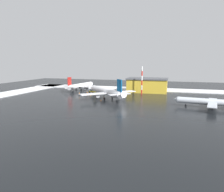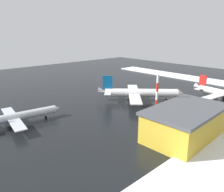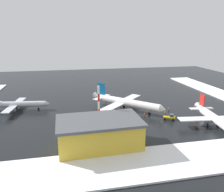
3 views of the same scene
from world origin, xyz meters
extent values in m
plane|color=black|center=(0.00, 0.00, 0.00)|extent=(240.00, 240.00, 0.00)
cube|color=white|center=(67.00, 0.00, 0.26)|extent=(14.00, 116.00, 0.52)
cylinder|color=white|center=(6.79, -7.66, 3.61)|extent=(24.46, 24.25, 3.51)
cone|color=white|center=(18.67, -19.41, 3.61)|extent=(4.10, 4.11, 3.33)
cone|color=white|center=(-5.24, 4.23, 4.23)|extent=(4.71, 4.71, 3.41)
cube|color=white|center=(10.53, 0.53, 3.30)|extent=(12.65, 12.72, 0.37)
cylinder|color=gray|center=(9.45, -1.30, 2.27)|extent=(3.94, 3.93, 2.06)
cube|color=white|center=(-1.36, -11.50, 3.30)|extent=(12.65, 12.72, 0.37)
cylinder|color=gray|center=(0.46, -10.40, 2.27)|extent=(3.94, 3.93, 2.06)
cube|color=#0C5999|center=(-3.48, 2.49, 8.04)|extent=(3.19, 3.16, 5.77)
cube|color=white|center=(-1.16, 4.54, 4.02)|extent=(5.39, 5.40, 0.25)
cube|color=white|center=(-5.51, 0.14, 4.02)|extent=(5.39, 5.40, 0.25)
cylinder|color=black|center=(14.49, -15.27, 2.06)|extent=(0.25, 0.25, 0.72)
cylinder|color=black|center=(14.49, -15.27, 0.57)|extent=(1.06, 1.05, 1.13)
cylinder|color=black|center=(6.18, -3.87, 2.06)|extent=(0.25, 0.25, 0.72)
cylinder|color=black|center=(6.18, -3.87, 0.57)|extent=(1.06, 1.05, 1.13)
cylinder|color=black|center=(2.99, -7.10, 2.06)|extent=(0.25, 0.25, 0.72)
cylinder|color=black|center=(2.99, -7.10, 0.57)|extent=(1.06, 1.05, 1.13)
cylinder|color=silver|center=(-40.75, 2.80, 2.69)|extent=(23.20, 5.70, 2.61)
cone|color=silver|center=(-28.41, 1.12, 2.69)|extent=(2.16, 2.71, 2.48)
cube|color=silver|center=(-42.18, 9.35, 2.46)|extent=(4.70, 10.35, 0.28)
cylinder|color=gray|center=(-42.01, 7.78, 1.69)|extent=(2.80, 1.87, 1.54)
cube|color=silver|center=(-43.88, -3.14, 2.46)|extent=(4.70, 10.35, 0.28)
cylinder|color=gray|center=(-43.29, -1.66, 1.69)|extent=(2.80, 1.87, 1.54)
cylinder|color=black|center=(-32.75, 1.71, 1.54)|extent=(0.18, 0.18, 0.54)
cylinder|color=black|center=(-32.75, 1.71, 0.42)|extent=(0.87, 0.38, 0.85)
cylinder|color=black|center=(-42.81, 4.78, 1.54)|extent=(0.18, 0.18, 0.54)
cylinder|color=black|center=(-42.81, 4.78, 0.42)|extent=(0.87, 0.38, 0.85)
cylinder|color=black|center=(-43.26, 1.43, 1.54)|extent=(0.18, 0.18, 0.54)
cylinder|color=black|center=(-43.26, 1.43, 0.42)|extent=(0.87, 0.38, 0.85)
cone|color=white|center=(35.18, -18.82, 3.68)|extent=(2.97, 3.50, 2.96)
cube|color=white|center=(26.40, -29.83, 2.87)|extent=(12.05, 5.35, 0.32)
cylinder|color=gray|center=(28.13, -30.50, 1.97)|extent=(2.15, 3.25, 1.79)
cube|color=red|center=(34.91, -20.95, 6.99)|extent=(0.76, 3.60, 5.02)
cube|color=white|center=(37.56, -21.46, 3.50)|extent=(4.56, 2.84, 0.22)
cube|color=white|center=(32.22, -20.80, 3.50)|extent=(4.56, 2.84, 0.22)
cylinder|color=black|center=(35.66, -30.98, 1.79)|extent=(0.22, 0.22, 0.63)
cylinder|color=black|center=(35.66, -30.98, 0.49)|extent=(0.43, 1.02, 0.99)
cylinder|color=black|center=(31.74, -30.50, 1.79)|extent=(0.22, 0.22, 0.63)
cylinder|color=black|center=(31.74, -30.50, 0.49)|extent=(0.43, 1.02, 0.99)
cube|color=gold|center=(20.18, -22.08, 1.15)|extent=(5.09, 4.12, 0.50)
cube|color=#3F5160|center=(20.99, -22.52, 1.95)|extent=(1.94, 1.99, 1.10)
cylinder|color=black|center=(22.07, -21.98, 0.45)|extent=(0.94, 0.71, 0.90)
cylinder|color=black|center=(21.13, -23.72, 0.45)|extent=(0.94, 0.71, 0.90)
cylinder|color=black|center=(19.24, -20.45, 0.45)|extent=(0.94, 0.71, 0.90)
cylinder|color=black|center=(18.30, -22.19, 0.45)|extent=(0.94, 0.71, 0.90)
cylinder|color=black|center=(24.37, -12.72, 0.42)|extent=(0.16, 0.16, 0.85)
cylinder|color=black|center=(24.57, -12.72, 0.42)|extent=(0.16, 0.16, 0.85)
cylinder|color=orange|center=(24.47, -12.72, 1.16)|extent=(0.36, 0.36, 0.62)
sphere|color=tan|center=(24.47, -12.72, 1.59)|extent=(0.24, 0.24, 0.24)
cylinder|color=black|center=(11.54, -17.13, 0.42)|extent=(0.16, 0.16, 0.85)
cylinder|color=black|center=(11.42, -17.29, 0.42)|extent=(0.16, 0.16, 0.85)
cylinder|color=orange|center=(11.48, -17.21, 1.16)|extent=(0.36, 0.36, 0.62)
sphere|color=tan|center=(11.48, -17.21, 1.59)|extent=(0.24, 0.24, 0.24)
cylinder|color=black|center=(21.22, -16.27, 0.42)|extent=(0.16, 0.16, 0.85)
cylinder|color=black|center=(21.09, -16.42, 0.42)|extent=(0.16, 0.16, 0.85)
cylinder|color=orange|center=(21.15, -16.35, 1.16)|extent=(0.36, 0.36, 0.62)
sphere|color=tan|center=(21.15, -16.35, 1.59)|extent=(0.24, 0.24, 0.24)
cylinder|color=red|center=(-8.80, -26.82, 1.36)|extent=(0.70, 0.70, 2.73)
cylinder|color=white|center=(-8.80, -26.82, 4.09)|extent=(0.70, 0.70, 2.73)
cylinder|color=red|center=(-8.80, -26.82, 6.81)|extent=(0.70, 0.70, 2.73)
cylinder|color=white|center=(-8.80, -26.82, 9.54)|extent=(0.70, 0.70, 2.73)
cylinder|color=red|center=(-8.80, -26.82, 12.27)|extent=(0.70, 0.70, 2.73)
cylinder|color=white|center=(-8.80, -26.82, 14.99)|extent=(0.70, 0.70, 2.73)
cube|color=gold|center=(-10.36, -37.99, 4.00)|extent=(24.40, 14.69, 8.00)
cube|color=#4C4F54|center=(-10.36, -37.99, 8.40)|extent=(25.43, 15.72, 0.80)
cone|color=orange|center=(17.97, -13.87, 0.28)|extent=(0.36, 0.36, 0.55)
cone|color=orange|center=(6.71, -0.21, 0.28)|extent=(0.36, 0.36, 0.55)
camera|label=1|loc=(-30.16, 98.65, 18.94)|focal=35.00mm
camera|label=2|loc=(-63.30, -65.54, 28.69)|focal=35.00mm
camera|label=3|loc=(-18.63, -97.73, 32.71)|focal=35.00mm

